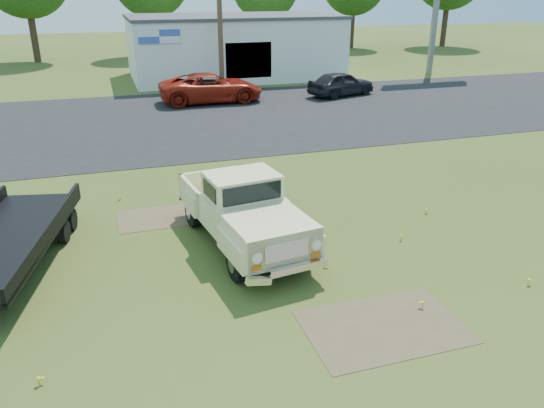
{
  "coord_description": "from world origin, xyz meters",
  "views": [
    {
      "loc": [
        -3.08,
        -10.38,
        6.02
      ],
      "look_at": [
        0.54,
        1.0,
        1.08
      ],
      "focal_mm": 35.0,
      "sensor_mm": 36.0,
      "label": 1
    }
  ],
  "objects_px": {
    "vintage_pickup_truck": "(243,209)",
    "dark_sedan": "(341,84)",
    "red_pickup": "(211,88)",
    "flatbed_trailer": "(5,236)"
  },
  "relations": [
    {
      "from": "vintage_pickup_truck",
      "to": "dark_sedan",
      "type": "distance_m",
      "value": 19.85
    },
    {
      "from": "vintage_pickup_truck",
      "to": "red_pickup",
      "type": "xyz_separation_m",
      "value": [
        2.77,
        17.4,
        -0.15
      ]
    },
    {
      "from": "flatbed_trailer",
      "to": "dark_sedan",
      "type": "bearing_deg",
      "value": 58.6
    },
    {
      "from": "vintage_pickup_truck",
      "to": "red_pickup",
      "type": "bearing_deg",
      "value": 73.28
    },
    {
      "from": "flatbed_trailer",
      "to": "dark_sedan",
      "type": "xyz_separation_m",
      "value": [
        15.78,
        16.5,
        -0.12
      ]
    },
    {
      "from": "red_pickup",
      "to": "flatbed_trailer",
      "type": "bearing_deg",
      "value": 154.34
    },
    {
      "from": "flatbed_trailer",
      "to": "red_pickup",
      "type": "height_order",
      "value": "flatbed_trailer"
    },
    {
      "from": "red_pickup",
      "to": "dark_sedan",
      "type": "xyz_separation_m",
      "value": [
        7.6,
        -0.49,
        -0.08
      ]
    },
    {
      "from": "vintage_pickup_truck",
      "to": "red_pickup",
      "type": "height_order",
      "value": "vintage_pickup_truck"
    },
    {
      "from": "flatbed_trailer",
      "to": "dark_sedan",
      "type": "height_order",
      "value": "flatbed_trailer"
    }
  ]
}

